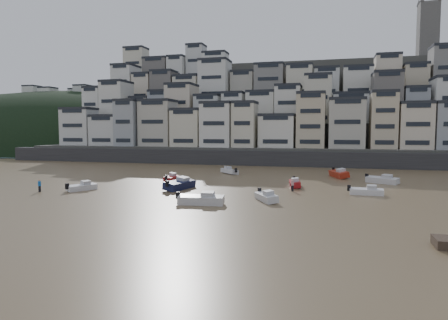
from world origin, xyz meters
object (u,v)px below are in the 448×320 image
(boat_h, at_px, (230,170))
(boat_g, at_px, (382,179))
(boat_e, at_px, (295,182))
(boat_c, at_px, (180,183))
(boat_j, at_px, (82,186))
(boat_a, at_px, (201,198))
(boat_d, at_px, (366,190))
(person_blue, at_px, (40,186))
(boat_i, at_px, (339,173))
(boat_b, at_px, (266,196))
(boat_f, at_px, (171,177))
(person_pink, at_px, (293,185))

(boat_h, bearing_deg, boat_g, -147.78)
(boat_e, relative_size, boat_h, 1.00)
(boat_c, distance_m, boat_j, 13.83)
(boat_a, bearing_deg, boat_c, 116.18)
(boat_c, relative_size, boat_d, 1.38)
(boat_c, relative_size, person_blue, 3.71)
(boat_i, bearing_deg, boat_b, -37.99)
(boat_c, bearing_deg, boat_h, 6.58)
(boat_f, distance_m, boat_h, 14.51)
(boat_h, relative_size, person_blue, 2.96)
(boat_f, xyz_separation_m, boat_i, (27.23, 12.18, 0.23))
(person_pink, bearing_deg, boat_j, -166.78)
(boat_i, distance_m, person_pink, 19.32)
(boat_e, distance_m, boat_f, 20.63)
(boat_c, xyz_separation_m, boat_g, (29.10, 13.95, -0.13))
(boat_a, height_order, boat_e, boat_a)
(boat_c, height_order, person_blue, boat_c)
(boat_a, xyz_separation_m, boat_i, (15.90, 30.74, 0.05))
(boat_d, xyz_separation_m, boat_f, (-30.37, 6.48, -0.03))
(boat_d, bearing_deg, boat_c, -174.50)
(boat_g, relative_size, person_blue, 3.16)
(boat_b, relative_size, boat_c, 0.76)
(boat_d, relative_size, person_pink, 2.69)
(boat_i, bearing_deg, boat_d, -9.82)
(boat_d, height_order, boat_g, boat_g)
(boat_a, xyz_separation_m, boat_e, (9.24, 17.01, -0.09))
(person_blue, bearing_deg, boat_e, 22.37)
(boat_a, bearing_deg, boat_i, 56.16)
(boat_a, distance_m, boat_i, 34.61)
(boat_b, bearing_deg, boat_i, 131.14)
(boat_g, distance_m, person_blue, 51.57)
(person_blue, bearing_deg, boat_i, 34.35)
(boat_g, height_order, person_pink, person_pink)
(boat_d, xyz_separation_m, boat_h, (-23.52, 19.27, 0.06))
(boat_b, relative_size, boat_f, 1.11)
(boat_i, height_order, boat_j, boat_i)
(boat_c, relative_size, person_pink, 3.71)
(boat_h, xyz_separation_m, person_pink, (13.79, -18.76, 0.17))
(boat_e, distance_m, boat_h, 19.85)
(boat_f, bearing_deg, boat_j, 147.96)
(boat_f, bearing_deg, boat_b, -127.18)
(boat_f, distance_m, person_blue, 20.35)
(boat_i, xyz_separation_m, person_blue, (-40.45, -27.65, 0.03))
(boat_b, height_order, boat_f, boat_b)
(boat_h, bearing_deg, boat_d, -172.52)
(boat_e, distance_m, boat_j, 31.05)
(boat_g, bearing_deg, boat_i, 165.97)
(boat_g, bearing_deg, boat_b, -97.13)
(boat_a, height_order, boat_g, boat_a)
(boat_c, distance_m, boat_e, 17.23)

